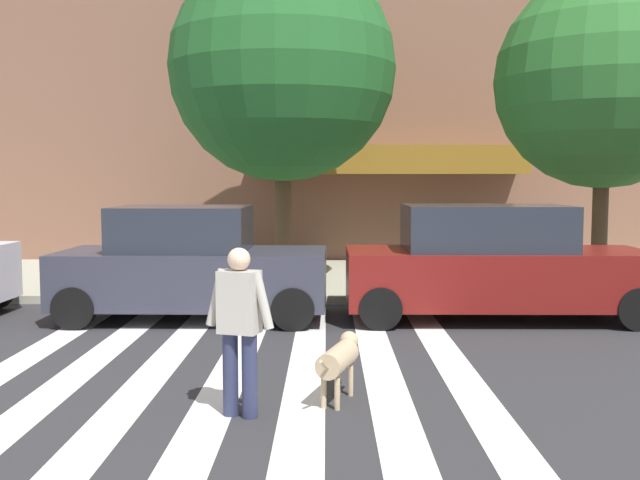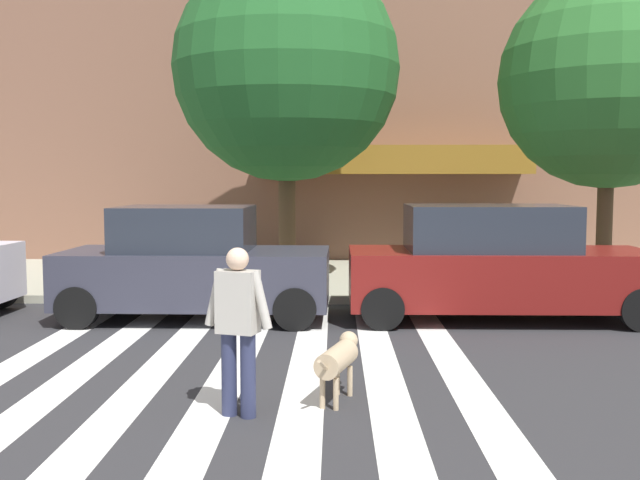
{
  "view_description": "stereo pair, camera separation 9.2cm",
  "coord_description": "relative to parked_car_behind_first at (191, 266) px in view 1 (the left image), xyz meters",
  "views": [
    {
      "loc": [
        0.76,
        1.18,
        2.3
      ],
      "look_at": [
        0.69,
        9.36,
        1.6
      ],
      "focal_mm": 41.0,
      "sensor_mm": 36.0,
      "label": 1
    },
    {
      "loc": [
        0.85,
        1.18,
        2.3
      ],
      "look_at": [
        0.69,
        9.36,
        1.6
      ],
      "focal_mm": 41.0,
      "sensor_mm": 36.0,
      "label": 2
    }
  ],
  "objects": [
    {
      "name": "sidewalk_far",
      "position": [
        1.44,
        4.38,
        -0.8
      ],
      "size": [
        80.0,
        6.0,
        0.15
      ],
      "primitive_type": "cube",
      "color": "#A3A18C",
      "rests_on": "ground_plane"
    },
    {
      "name": "ground_plane",
      "position": [
        1.44,
        -5.79,
        -0.87
      ],
      "size": [
        160.0,
        160.0,
        0.0
      ],
      "primitive_type": "plane",
      "color": "#2B2B2D"
    },
    {
      "name": "street_tree_middle",
      "position": [
        7.46,
        2.27,
        3.26
      ],
      "size": [
        4.11,
        4.11,
        6.05
      ],
      "color": "#4C3823",
      "rests_on": "sidewalk_far"
    },
    {
      "name": "parked_car_behind_first",
      "position": [
        0.0,
        0.0,
        0.0
      ],
      "size": [
        4.31,
        2.01,
        1.84
      ],
      "color": "#30313E",
      "rests_on": "ground_plane"
    },
    {
      "name": "crosswalk_stripes",
      "position": [
        1.07,
        -5.79,
        -0.87
      ],
      "size": [
        5.85,
        13.73,
        0.01
      ],
      "color": "silver",
      "rests_on": "ground_plane"
    },
    {
      "name": "parked_car_third_in_line",
      "position": [
        4.91,
        -0.0,
        0.02
      ],
      "size": [
        4.85,
        1.91,
        1.86
      ],
      "color": "maroon",
      "rests_on": "ground_plane"
    },
    {
      "name": "pedestrian_dog_walker",
      "position": [
        1.37,
        -4.89,
        0.05
      ],
      "size": [
        0.7,
        0.34,
        1.64
      ],
      "color": "#282D4C",
      "rests_on": "ground_plane"
    },
    {
      "name": "dog_on_leash",
      "position": [
        2.33,
        -4.38,
        -0.43
      ],
      "size": [
        0.49,
        1.1,
        0.65
      ],
      "color": "tan",
      "rests_on": "ground_plane"
    },
    {
      "name": "street_tree_nearest",
      "position": [
        1.3,
        3.38,
        3.66
      ],
      "size": [
        4.64,
        4.64,
        6.71
      ],
      "color": "#4C3823",
      "rests_on": "sidewalk_far"
    }
  ]
}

